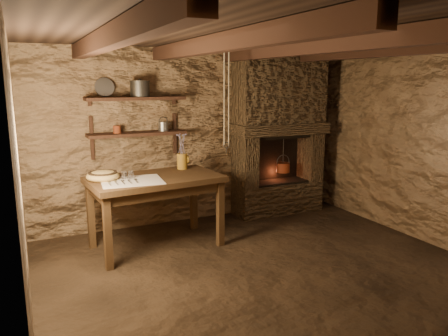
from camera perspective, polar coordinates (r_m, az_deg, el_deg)
name	(u,v)px	position (r m, az deg, el deg)	size (l,w,h in m)	color
floor	(265,271)	(4.75, 5.36, -13.30)	(4.50, 4.50, 0.00)	black
back_wall	(194,136)	(6.16, -3.91, 4.14)	(4.50, 0.04, 2.40)	brown
front_wall	(440,214)	(2.90, 26.38, -5.46)	(4.50, 0.04, 2.40)	brown
left_wall	(20,182)	(3.78, -25.13, -1.61)	(0.04, 4.00, 2.40)	brown
right_wall	(427,145)	(5.85, 24.98, 2.70)	(0.04, 4.00, 2.40)	brown
ceiling	(270,35)	(4.33, 5.98, 16.92)	(4.50, 4.00, 0.04)	black
beam_far_left	(109,38)	(3.78, -14.77, 16.05)	(0.14, 3.95, 0.16)	black
beam_mid_left	(222,43)	(4.09, -0.31, 16.04)	(0.14, 3.95, 0.16)	black
beam_mid_right	(313,46)	(4.60, 11.49, 15.31)	(0.14, 3.95, 0.16)	black
beam_far_right	(388,49)	(5.25, 20.58, 14.32)	(0.14, 3.95, 0.16)	black
shelf_lower	(137,134)	(5.74, -11.28, 4.41)	(1.25, 0.30, 0.04)	black
shelf_upper	(136,98)	(5.71, -11.46, 8.90)	(1.25, 0.30, 0.04)	black
hearth	(279,132)	(6.52, 7.16, 4.71)	(1.43, 0.51, 2.30)	#35271A
work_table	(156,209)	(5.29, -8.90, -5.36)	(1.59, 1.00, 0.87)	#312011
linen_cloth	(132,181)	(4.99, -11.94, -1.67)	(0.67, 0.54, 0.01)	silver
pewter_cutlery_row	(132,181)	(4.97, -11.89, -1.61)	(0.56, 0.21, 0.01)	gray
drinking_glasses	(131,175)	(5.11, -12.06, -0.84)	(0.21, 0.06, 0.09)	white
stoneware_jug	(182,154)	(5.56, -5.48, 1.87)	(0.15, 0.15, 0.46)	#8B621B
wooden_bowl	(103,176)	(5.13, -15.54, -1.04)	(0.37, 0.37, 0.13)	#A78748
iron_stockpot	(140,89)	(5.72, -10.92, 10.04)	(0.24, 0.24, 0.18)	#2F2D2A
tin_pan	(104,87)	(5.73, -15.35, 10.14)	(0.24, 0.24, 0.03)	gray
small_kettle	(163,126)	(5.83, -7.94, 5.41)	(0.17, 0.13, 0.18)	gray
rusty_tin	(117,129)	(5.68, -13.80, 4.92)	(0.10, 0.10, 0.10)	#602513
red_pot	(283,167)	(6.59, 7.70, 0.15)	(0.23, 0.23, 0.54)	maroon
hanging_ropes	(227,95)	(5.26, 0.33, 9.47)	(0.08, 0.08, 1.20)	#C7B68C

